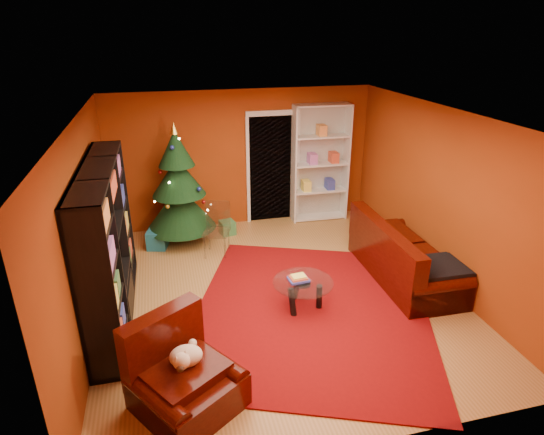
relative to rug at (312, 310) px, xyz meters
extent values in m
cube|color=#A06D35|center=(-0.33, 0.56, -0.04)|extent=(5.00, 5.50, 0.05)
cube|color=silver|center=(-0.33, 0.56, 2.61)|extent=(5.00, 5.50, 0.05)
cube|color=#95370E|center=(-0.33, 3.34, 1.29)|extent=(5.00, 0.05, 2.60)
cube|color=#95370E|center=(-2.85, 0.56, 1.29)|extent=(0.05, 5.50, 2.60)
cube|color=#95370E|center=(2.20, 0.56, 1.29)|extent=(0.05, 5.50, 2.60)
cube|color=maroon|center=(0.00, 0.00, 0.00)|extent=(4.29, 4.59, 0.02)
cube|color=#1A6988|center=(-2.03, 2.52, 0.15)|extent=(0.40, 0.40, 0.33)
cube|color=#33763E|center=(-0.74, 2.79, 0.12)|extent=(0.32, 0.32, 0.26)
cube|color=#AC2414|center=(-1.34, 3.15, 0.11)|extent=(0.30, 0.30, 0.24)
camera|label=1|loc=(-1.81, -5.00, 3.65)|focal=30.00mm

